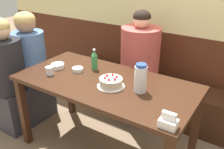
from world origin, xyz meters
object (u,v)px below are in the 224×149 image
Objects in this scene: water_pitcher at (140,79)px; bowl_soup_white at (58,66)px; person_teal_shirt at (8,78)px; napkin_holder at (168,122)px; person_pale_blue_shirt at (139,69)px; soju_bottle at (94,60)px; bench_seat at (145,94)px; person_grey_tee at (32,68)px; birthday_cake at (111,82)px; bowl_rice_small at (78,69)px; glass_water_tall at (50,71)px.

water_pitcher is 1.83× the size of bowl_soup_white.
water_pitcher is 1.40m from person_teal_shirt.
napkin_holder is 0.09× the size of person_pale_blue_shirt.
person_teal_shirt is (-0.80, -0.38, -0.24)m from soju_bottle.
napkin_holder is (0.90, -0.46, -0.05)m from soju_bottle.
bench_seat is 1.64× the size of person_grey_tee.
birthday_cake is 0.72m from person_pale_blue_shirt.
bench_seat is 1.52m from person_teal_shirt.
water_pitcher is 0.76m from person_pale_blue_shirt.
bowl_rice_small is at bearing 177.09° from water_pitcher.
napkin_holder is (0.35, -0.31, -0.07)m from water_pitcher.
soju_bottle reaches higher than glass_water_tall.
napkin_holder is at bearing -18.79° from bowl_rice_small.
glass_water_tall is at bearing -129.94° from soju_bottle.
glass_water_tall is at bearing -169.78° from birthday_cake.
soju_bottle is at bearing 28.85° from bowl_soup_white.
glass_water_tall is at bearing 6.96° from person_teal_shirt.
bowl_soup_white is at bearing -38.60° from person_pale_blue_shirt.
person_teal_shirt is at bearing -90.00° from person_grey_tee.
napkin_holder is (0.68, -1.14, 0.56)m from bench_seat.
person_teal_shirt is at bearing -160.05° from bowl_rice_small.
person_teal_shirt is (-0.70, -0.26, -0.17)m from bowl_rice_small.
bench_seat is at bearing 58.23° from bowl_soup_white.
napkin_holder is 1.09× the size of bowl_rice_small.
person_pale_blue_shirt is (0.52, 0.66, -0.14)m from bowl_soup_white.
glass_water_tall is at bearing 172.55° from napkin_holder.
bowl_rice_small is at bearing -129.62° from soju_bottle.
napkin_holder reaches higher than glass_water_tall.
napkin_holder is 1.17m from glass_water_tall.
soju_bottle is (-0.22, -0.68, 0.61)m from bench_seat.
bench_seat is 17.80× the size of napkin_holder.
water_pitcher is 3.11× the size of glass_water_tall.
glass_water_tall is (-0.26, -0.31, -0.06)m from soju_bottle.
person_grey_tee reaches higher than bench_seat.
person_teal_shirt is (-1.71, 0.09, -0.19)m from napkin_holder.
person_pale_blue_shirt reaches higher than bench_seat.
bowl_rice_small is at bearing -3.70° from person_grey_tee.
soju_bottle is (-0.32, 0.21, 0.06)m from birthday_cake.
bowl_soup_white reaches higher than bench_seat.
bench_seat is 15.70× the size of bowl_soup_white.
bench_seat is at bearing 36.41° from person_grey_tee.
person_pale_blue_shirt is at bearing 40.20° from person_teal_shirt.
bench_seat is 0.94m from soju_bottle.
person_grey_tee is at bearing -174.59° from soju_bottle.
soju_bottle reaches higher than birthday_cake.
bowl_soup_white is at bearing 22.72° from person_teal_shirt.
bowl_soup_white is at bearing -151.15° from soju_bottle.
person_grey_tee reaches higher than bowl_rice_small.
water_pitcher is 0.83m from glass_water_tall.
person_pale_blue_shirt is at bearing 125.70° from napkin_holder.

